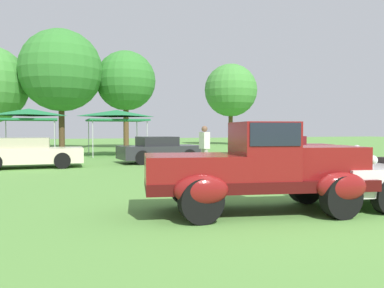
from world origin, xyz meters
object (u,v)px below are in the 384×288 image
(canopy_tent_right_field, at_px, (117,115))
(show_car_cream, at_px, (29,153))
(show_car_charcoal, at_px, (160,150))
(canopy_tent_center_field, at_px, (29,114))
(feature_pickup_truck, at_px, (258,167))
(spectator_between_cars, at_px, (204,147))
(show_car_burgundy, at_px, (286,148))

(canopy_tent_right_field, bearing_deg, show_car_cream, -125.02)
(show_car_cream, relative_size, canopy_tent_right_field, 1.22)
(show_car_charcoal, relative_size, canopy_tent_center_field, 1.34)
(show_car_charcoal, distance_m, canopy_tent_center_field, 8.43)
(feature_pickup_truck, xyz_separation_m, show_car_charcoal, (0.93, 11.09, -0.26))
(show_car_charcoal, bearing_deg, spectator_between_cars, -82.85)
(feature_pickup_truck, height_order, show_car_burgundy, feature_pickup_truck)
(show_car_cream, distance_m, show_car_charcoal, 5.63)
(show_car_burgundy, bearing_deg, canopy_tent_right_field, 142.10)
(spectator_between_cars, distance_m, canopy_tent_center_field, 12.08)
(show_car_charcoal, distance_m, show_car_burgundy, 6.60)
(show_car_cream, height_order, canopy_tent_center_field, canopy_tent_center_field)
(show_car_charcoal, xyz_separation_m, spectator_between_cars, (0.55, -4.41, 0.32))
(canopy_tent_right_field, bearing_deg, canopy_tent_center_field, -179.67)
(feature_pickup_truck, distance_m, show_car_cream, 11.46)
(feature_pickup_truck, relative_size, show_car_charcoal, 1.10)
(feature_pickup_truck, distance_m, spectator_between_cars, 6.85)
(feature_pickup_truck, height_order, show_car_charcoal, feature_pickup_truck)
(canopy_tent_right_field, bearing_deg, show_car_burgundy, -37.90)
(show_car_burgundy, relative_size, spectator_between_cars, 2.78)
(show_car_charcoal, distance_m, canopy_tent_right_field, 6.07)
(show_car_burgundy, bearing_deg, show_car_cream, -178.86)
(show_car_charcoal, relative_size, canopy_tent_right_field, 1.18)
(show_car_cream, xyz_separation_m, canopy_tent_right_field, (4.41, 6.29, 1.83))
(canopy_tent_center_field, bearing_deg, spectator_between_cars, -56.88)
(feature_pickup_truck, distance_m, show_car_charcoal, 11.13)
(show_car_burgundy, distance_m, canopy_tent_center_field, 14.07)
(show_car_burgundy, relative_size, canopy_tent_center_field, 1.59)
(show_car_cream, distance_m, spectator_between_cars, 7.22)
(feature_pickup_truck, bearing_deg, spectator_between_cars, 77.49)
(canopy_tent_right_field, bearing_deg, show_car_charcoal, -78.15)
(feature_pickup_truck, distance_m, canopy_tent_right_field, 16.83)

